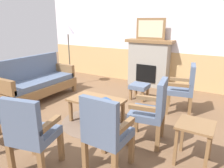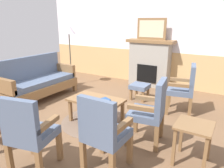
{
  "view_description": "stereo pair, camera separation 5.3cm",
  "coord_description": "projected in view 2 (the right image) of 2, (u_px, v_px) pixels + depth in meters",
  "views": [
    {
      "loc": [
        2.08,
        -3.14,
        1.78
      ],
      "look_at": [
        0.0,
        0.35,
        0.55
      ],
      "focal_mm": 33.86,
      "sensor_mm": 36.0,
      "label": 1
    },
    {
      "loc": [
        2.12,
        -3.12,
        1.78
      ],
      "look_at": [
        0.0,
        0.35,
        0.55
      ],
      "focal_mm": 33.86,
      "sensor_mm": 36.0,
      "label": 2
    }
  ],
  "objects": [
    {
      "name": "armchair_corner_left",
      "position": [
        103.0,
        131.0,
        2.48
      ],
      "size": [
        0.49,
        0.49,
        0.98
      ],
      "color": "brown",
      "rests_on": "ground_plane"
    },
    {
      "name": "framed_picture",
      "position": [
        151.0,
        29.0,
        5.58
      ],
      "size": [
        0.8,
        0.04,
        0.56
      ],
      "color": "brown",
      "rests_on": "fireplace"
    },
    {
      "name": "armchair_near_fireplace",
      "position": [
        184.0,
        87.0,
        4.11
      ],
      "size": [
        0.56,
        0.56,
        0.98
      ],
      "color": "brown",
      "rests_on": "ground_plane"
    },
    {
      "name": "footstool",
      "position": [
        140.0,
        87.0,
        4.9
      ],
      "size": [
        0.4,
        0.4,
        0.36
      ],
      "color": "brown",
      "rests_on": "ground_plane"
    },
    {
      "name": "round_rug",
      "position": [
        97.0,
        121.0,
        3.88
      ],
      "size": [
        1.28,
        1.28,
        0.01
      ],
      "primitive_type": "cylinder",
      "color": "brown",
      "rests_on": "ground_plane"
    },
    {
      "name": "coffee_table",
      "position": [
        96.0,
        102.0,
        3.76
      ],
      "size": [
        0.96,
        0.56,
        0.44
      ],
      "color": "brown",
      "rests_on": "ground_plane"
    },
    {
      "name": "side_table",
      "position": [
        194.0,
        133.0,
        2.64
      ],
      "size": [
        0.44,
        0.44,
        0.55
      ],
      "color": "brown",
      "rests_on": "ground_plane"
    },
    {
      "name": "ground_plane",
      "position": [
        103.0,
        115.0,
        4.12
      ],
      "size": [
        14.0,
        14.0,
        0.0
      ],
      "primitive_type": "plane",
      "color": "brown"
    },
    {
      "name": "fireplace",
      "position": [
        150.0,
        63.0,
        5.85
      ],
      "size": [
        1.3,
        0.44,
        1.28
      ],
      "color": "gray",
      "rests_on": "ground_plane"
    },
    {
      "name": "floor_lamp_by_couch",
      "position": [
        69.0,
        33.0,
        5.68
      ],
      "size": [
        0.36,
        0.36,
        1.68
      ],
      "color": "#332D28",
      "rests_on": "ground_plane"
    },
    {
      "name": "couch",
      "position": [
        39.0,
        82.0,
        4.93
      ],
      "size": [
        0.7,
        1.8,
        0.98
      ],
      "color": "brown",
      "rests_on": "ground_plane"
    },
    {
      "name": "book_on_table",
      "position": [
        104.0,
        100.0,
        3.66
      ],
      "size": [
        0.22,
        0.22,
        0.03
      ],
      "primitive_type": "cube",
      "rotation": [
        0.0,
        0.0,
        -0.42
      ],
      "color": "navy",
      "rests_on": "coffee_table"
    },
    {
      "name": "armchair_front_center",
      "position": [
        29.0,
        131.0,
        2.47
      ],
      "size": [
        0.58,
        0.58,
        0.98
      ],
      "color": "brown",
      "rests_on": "ground_plane"
    },
    {
      "name": "armchair_by_window_left",
      "position": [
        151.0,
        109.0,
        3.08
      ],
      "size": [
        0.55,
        0.55,
        0.98
      ],
      "color": "brown",
      "rests_on": "ground_plane"
    },
    {
      "name": "wall_back",
      "position": [
        154.0,
        38.0,
        5.86
      ],
      "size": [
        7.2,
        0.14,
        2.7
      ],
      "color": "white",
      "rests_on": "ground_plane"
    }
  ]
}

